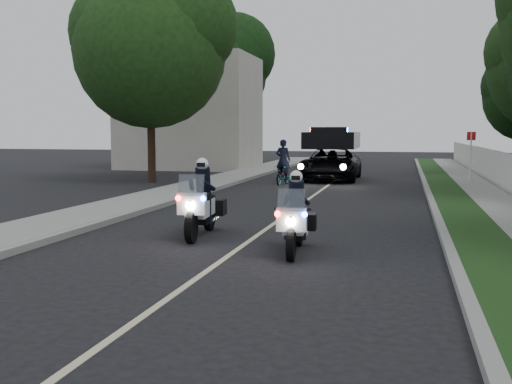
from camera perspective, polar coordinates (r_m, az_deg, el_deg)
ground at (r=11.28m, az=-3.16°, el=-6.40°), size 120.00×120.00×0.00m
curb_right at (r=20.70m, az=16.11°, el=-0.84°), size 0.20×60.00×0.15m
grass_verge at (r=20.74m, az=18.04°, el=-0.88°), size 1.20×60.00×0.16m
sidewalk_right at (r=20.88m, az=21.60°, el=-0.96°), size 1.40×60.00×0.16m
curb_left at (r=21.94m, az=-5.82°, el=-0.29°), size 0.20×60.00×0.15m
sidewalk_left at (r=22.33m, az=-8.48°, el=-0.21°), size 2.00×60.00×0.16m
building_far at (r=38.88m, az=-6.18°, el=7.39°), size 8.00×6.00×7.00m
lane_marking at (r=20.94m, az=4.82°, el=-0.76°), size 0.12×50.00×0.01m
police_moto_left at (r=13.85m, az=-5.15°, el=-4.13°), size 0.92×2.14×1.77m
police_moto_right at (r=11.97m, az=3.68°, el=-5.69°), size 0.81×1.94×1.61m
police_suv at (r=29.59m, az=7.04°, el=1.12°), size 2.62×5.62×2.73m
bicycle at (r=26.93m, az=2.55°, el=0.70°), size 0.75×1.63×0.83m
cyclist at (r=26.93m, az=2.55°, el=0.70°), size 0.70×0.52×1.80m
sign_post at (r=28.08m, az=19.39°, el=0.58°), size 0.46×0.46×2.41m
tree_left_near at (r=28.50m, az=-9.71°, el=0.90°), size 8.55×8.55×11.49m
tree_left_far at (r=42.72m, az=-3.95°, el=2.56°), size 8.73×8.73×12.33m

